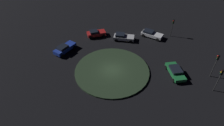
{
  "coord_description": "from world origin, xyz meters",
  "views": [
    {
      "loc": [
        23.59,
        -4.7,
        21.72
      ],
      "look_at": [
        0.0,
        0.0,
        1.78
      ],
      "focal_mm": 30.53,
      "sensor_mm": 36.0,
      "label": 1
    }
  ],
  "objects_px": {
    "car_green": "(175,71)",
    "traffic_light_north": "(216,62)",
    "car_silver": "(123,37)",
    "car_white": "(151,34)",
    "car_blue": "(65,48)",
    "car_red": "(96,33)",
    "traffic_light_northeast": "(220,76)",
    "traffic_light_northwest": "(173,25)"
  },
  "relations": [
    {
      "from": "car_green",
      "to": "traffic_light_northeast",
      "type": "xyz_separation_m",
      "value": [
        4.46,
        4.16,
        2.28
      ]
    },
    {
      "from": "traffic_light_northeast",
      "to": "traffic_light_northwest",
      "type": "relative_size",
      "value": 1.07
    },
    {
      "from": "car_blue",
      "to": "car_silver",
      "type": "distance_m",
      "value": 12.08
    },
    {
      "from": "car_white",
      "to": "traffic_light_north",
      "type": "distance_m",
      "value": 14.74
    },
    {
      "from": "car_white",
      "to": "traffic_light_northwest",
      "type": "height_order",
      "value": "traffic_light_northwest"
    },
    {
      "from": "car_red",
      "to": "traffic_light_northeast",
      "type": "height_order",
      "value": "traffic_light_northeast"
    },
    {
      "from": "traffic_light_northeast",
      "to": "traffic_light_northwest",
      "type": "distance_m",
      "value": 15.89
    },
    {
      "from": "car_white",
      "to": "traffic_light_northeast",
      "type": "xyz_separation_m",
      "value": [
        16.51,
        3.88,
        2.28
      ]
    },
    {
      "from": "car_silver",
      "to": "traffic_light_north",
      "type": "xyz_separation_m",
      "value": [
        13.51,
        11.38,
        2.39
      ]
    },
    {
      "from": "traffic_light_northwest",
      "to": "car_red",
      "type": "bearing_deg",
      "value": -41.78
    },
    {
      "from": "car_green",
      "to": "traffic_light_northwest",
      "type": "relative_size",
      "value": 1.16
    },
    {
      "from": "car_silver",
      "to": "traffic_light_northeast",
      "type": "distance_m",
      "value": 19.4
    },
    {
      "from": "car_red",
      "to": "car_white",
      "type": "height_order",
      "value": "car_red"
    },
    {
      "from": "traffic_light_northeast",
      "to": "traffic_light_northwest",
      "type": "bearing_deg",
      "value": -63.61
    },
    {
      "from": "car_red",
      "to": "traffic_light_north",
      "type": "height_order",
      "value": "traffic_light_north"
    },
    {
      "from": "car_silver",
      "to": "car_white",
      "type": "bearing_deg",
      "value": 21.68
    },
    {
      "from": "car_green",
      "to": "car_red",
      "type": "height_order",
      "value": "car_red"
    },
    {
      "from": "car_silver",
      "to": "traffic_light_northwest",
      "type": "distance_m",
      "value": 10.53
    },
    {
      "from": "car_green",
      "to": "car_silver",
      "type": "height_order",
      "value": "car_silver"
    },
    {
      "from": "car_blue",
      "to": "car_white",
      "type": "distance_m",
      "value": 18.22
    },
    {
      "from": "car_green",
      "to": "car_blue",
      "type": "bearing_deg",
      "value": -117.02
    },
    {
      "from": "car_silver",
      "to": "car_white",
      "type": "distance_m",
      "value": 6.18
    },
    {
      "from": "car_green",
      "to": "traffic_light_northeast",
      "type": "height_order",
      "value": "traffic_light_northeast"
    },
    {
      "from": "traffic_light_north",
      "to": "traffic_light_northwest",
      "type": "bearing_deg",
      "value": -69.45
    },
    {
      "from": "car_red",
      "to": "traffic_light_northwest",
      "type": "xyz_separation_m",
      "value": [
        3.12,
        15.66,
        2.05
      ]
    },
    {
      "from": "car_green",
      "to": "traffic_light_north",
      "type": "relative_size",
      "value": 1.03
    },
    {
      "from": "car_red",
      "to": "traffic_light_northeast",
      "type": "xyz_separation_m",
      "value": [
        19.01,
        15.41,
        2.25
      ]
    },
    {
      "from": "car_red",
      "to": "traffic_light_northeast",
      "type": "relative_size",
      "value": 0.96
    },
    {
      "from": "car_blue",
      "to": "traffic_light_northeast",
      "type": "height_order",
      "value": "traffic_light_northeast"
    },
    {
      "from": "car_silver",
      "to": "traffic_light_northeast",
      "type": "xyz_separation_m",
      "value": [
        16.44,
        10.06,
        2.25
      ]
    },
    {
      "from": "car_blue",
      "to": "car_white",
      "type": "height_order",
      "value": "car_blue"
    },
    {
      "from": "car_silver",
      "to": "traffic_light_north",
      "type": "distance_m",
      "value": 17.83
    },
    {
      "from": "traffic_light_north",
      "to": "traffic_light_northwest",
      "type": "height_order",
      "value": "traffic_light_north"
    },
    {
      "from": "car_red",
      "to": "car_blue",
      "type": "bearing_deg",
      "value": -152.89
    },
    {
      "from": "car_blue",
      "to": "car_green",
      "type": "bearing_deg",
      "value": -74.13
    },
    {
      "from": "car_white",
      "to": "traffic_light_northeast",
      "type": "relative_size",
      "value": 1.07
    },
    {
      "from": "traffic_light_northwest",
      "to": "car_green",
      "type": "bearing_deg",
      "value": 38.37
    },
    {
      "from": "car_green",
      "to": "traffic_light_north",
      "type": "distance_m",
      "value": 6.18
    },
    {
      "from": "traffic_light_northeast",
      "to": "traffic_light_north",
      "type": "bearing_deg",
      "value": -86.9
    },
    {
      "from": "car_blue",
      "to": "car_silver",
      "type": "bearing_deg",
      "value": -35.76
    },
    {
      "from": "car_blue",
      "to": "car_red",
      "type": "xyz_separation_m",
      "value": [
        -4.41,
        6.6,
        -0.04
      ]
    },
    {
      "from": "car_blue",
      "to": "traffic_light_north",
      "type": "bearing_deg",
      "value": -71.1
    }
  ]
}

